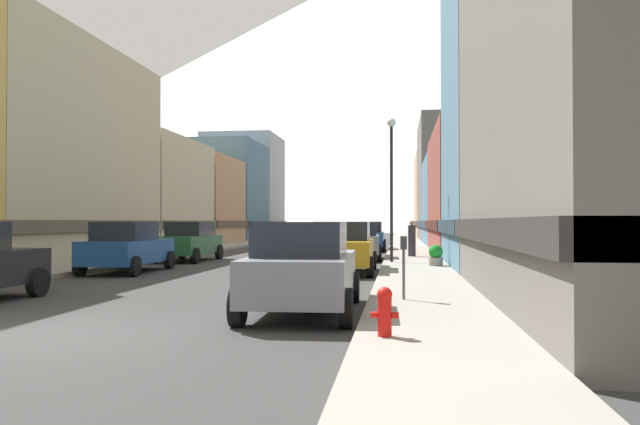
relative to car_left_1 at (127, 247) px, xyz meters
name	(u,v)px	position (x,y,z in m)	size (l,w,h in m)	color
ground_plane	(30,337)	(3.80, -11.63, -0.90)	(400.00, 400.00, 0.00)	#353535
sidewalk_left	(236,245)	(-2.45, 23.37, -0.82)	(2.50, 100.00, 0.15)	gray
sidewalk_right	(408,246)	(10.05, 23.37, -0.82)	(2.50, 100.00, 0.15)	gray
storefront_left_1	(14,156)	(-7.96, 5.42, 3.87)	(8.82, 13.43, 9.87)	beige
storefront_left_2	(119,197)	(-8.56, 17.24, 2.50)	(10.02, 9.81, 7.06)	beige
storefront_left_3	(176,202)	(-8.38, 26.91, 2.43)	(9.65, 8.77, 6.91)	tan
storefront_left_4	(221,193)	(-7.47, 36.38, 3.59)	(7.84, 9.39, 9.29)	slate
storefront_left_5	(244,189)	(-7.52, 45.32, 4.52)	(7.94, 8.40, 11.19)	#99A5B2
storefront_right_1	(584,115)	(16.20, 3.00, 4.79)	(10.10, 8.14, 11.73)	slate
storefront_right_2	(510,195)	(15.45, 13.83, 2.35)	(8.61, 12.33, 6.75)	brown
storefront_right_3	(476,204)	(14.99, 25.33, 2.18)	(7.68, 10.40, 6.41)	slate
storefront_right_4	(457,183)	(14.76, 37.02, 4.44)	(7.23, 12.56, 11.02)	#66605B
storefront_right_5	(447,198)	(14.78, 49.65, 3.57)	(7.27, 11.78, 9.27)	tan
car_left_1	(127,247)	(0.00, 0.00, 0.00)	(2.19, 4.46, 1.78)	#19478C
car_left_2	(189,241)	(0.00, 6.34, 0.00)	(2.12, 4.43, 1.78)	#265933
car_right_0	(303,267)	(7.60, -8.66, 0.00)	(2.18, 4.45, 1.78)	slate
car_right_1	(345,247)	(7.60, 0.82, 0.00)	(2.10, 4.42, 1.78)	#B28419
car_right_2	(359,241)	(7.60, 8.19, 0.00)	(2.20, 4.46, 1.78)	slate
car_right_3	(368,236)	(7.60, 16.90, 0.00)	(2.09, 4.41, 1.78)	#19478C
car_driving_0	(322,231)	(2.20, 37.57, 0.00)	(2.06, 4.40, 1.78)	#9E1111
car_driving_1	(325,231)	(2.20, 39.59, 0.00)	(2.06, 4.40, 1.78)	silver
fire_hydrant_near	(385,310)	(9.25, -11.64, -0.37)	(0.40, 0.22, 0.70)	red
parking_meter_near	(404,258)	(9.55, -7.43, 0.11)	(0.14, 0.10, 1.33)	#595960
potted_plant_0	(436,255)	(10.80, 2.66, -0.36)	(0.53, 0.53, 0.78)	gray
potted_plant_2	(105,249)	(-3.20, 4.75, -0.32)	(0.49, 0.49, 0.78)	brown
pedestrian_0	(412,240)	(10.05, 8.82, 0.04)	(0.36, 0.36, 1.70)	#333338
streetlamp_right	(391,167)	(9.15, 4.60, 3.09)	(0.36, 0.36, 5.86)	black
mountain_backdrop	(370,96)	(-2.95, 248.37, 55.88)	(351.22, 351.22, 113.57)	white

